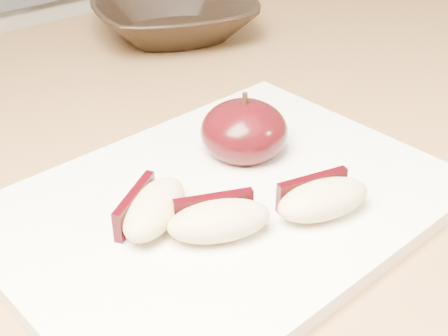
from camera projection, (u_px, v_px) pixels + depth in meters
cutting_board at (224, 205)px, 0.44m from camera, size 0.33×0.25×0.01m
apple_half at (244, 131)px, 0.49m from camera, size 0.09×0.09×0.06m
apple_wedge_a at (152, 208)px, 0.41m from camera, size 0.07×0.06×0.02m
apple_wedge_b at (219, 219)px, 0.40m from camera, size 0.08×0.06×0.02m
apple_wedge_c at (322, 198)px, 0.42m from camera, size 0.07×0.05×0.02m
bowl at (174, 15)px, 0.73m from camera, size 0.24×0.24×0.05m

